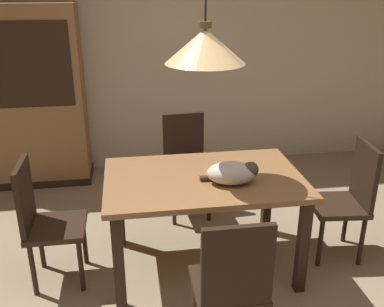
% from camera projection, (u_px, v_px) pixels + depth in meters
% --- Properties ---
extents(back_wall, '(6.40, 0.10, 2.90)m').
position_uv_depth(back_wall, '(162.00, 39.00, 4.76)').
color(back_wall, beige).
rests_on(back_wall, ground).
extents(dining_table, '(1.40, 0.90, 0.75)m').
position_uv_depth(dining_table, '(204.00, 189.00, 3.13)').
color(dining_table, olive).
rests_on(dining_table, ground).
extents(chair_left_side, '(0.40, 0.40, 0.93)m').
position_uv_depth(chair_left_side, '(44.00, 218.00, 3.03)').
color(chair_left_side, black).
rests_on(chair_left_side, ground).
extents(chair_far_back, '(0.43, 0.43, 0.93)m').
position_uv_depth(chair_far_back, '(186.00, 160.00, 3.99)').
color(chair_far_back, black).
rests_on(chair_far_back, ground).
extents(chair_right_side, '(0.44, 0.44, 0.93)m').
position_uv_depth(chair_right_side, '(348.00, 196.00, 3.34)').
color(chair_right_side, black).
rests_on(chair_right_side, ground).
extents(chair_near_front, '(0.40, 0.40, 0.93)m').
position_uv_depth(chair_near_front, '(232.00, 283.00, 2.38)').
color(chair_near_front, black).
rests_on(chair_near_front, ground).
extents(cat_sleeping, '(0.39, 0.26, 0.16)m').
position_uv_depth(cat_sleeping, '(233.00, 173.00, 2.97)').
color(cat_sleeping, beige).
rests_on(cat_sleeping, dining_table).
extents(pendant_lamp, '(0.52, 0.52, 1.30)m').
position_uv_depth(pendant_lamp, '(205.00, 45.00, 2.76)').
color(pendant_lamp, '#E5B775').
extents(hutch_bookcase, '(1.12, 0.45, 1.85)m').
position_uv_depth(hutch_bookcase, '(29.00, 101.00, 4.46)').
color(hutch_bookcase, olive).
rests_on(hutch_bookcase, ground).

